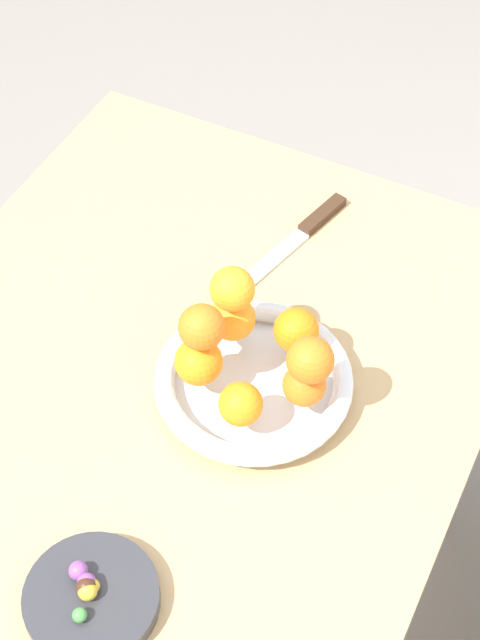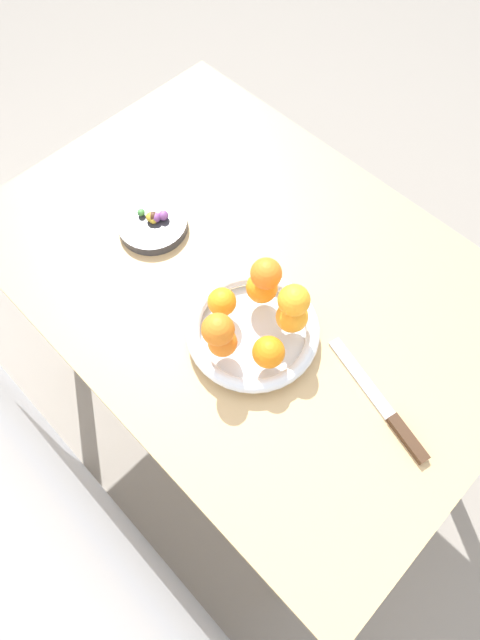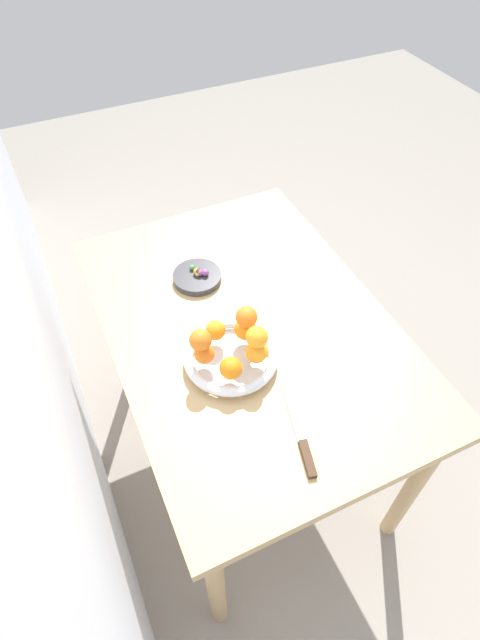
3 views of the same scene
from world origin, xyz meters
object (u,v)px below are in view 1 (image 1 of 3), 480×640
Objects in this scene: orange_4 at (304,385)px; candy_ball_4 at (78,571)px; candy_ball_2 at (93,586)px; orange_0 at (296,330)px; orange_6 at (310,360)px; candy_ball_3 at (86,587)px; candy_ball_5 at (80,615)px; orange_1 at (233,318)px; orange_5 at (202,327)px; candy_ball_6 at (87,582)px; orange_2 at (199,362)px; orange_7 at (232,289)px; candy_dish at (92,598)px; knife at (296,239)px; orange_3 at (241,404)px; fruit_bowl at (253,382)px; candy_ball_1 at (88,591)px; dining_table at (148,463)px; candy_ball_0 at (89,591)px.

orange_4 reaches higher than candy_ball_4.
orange_4 is at bearing 161.91° from candy_ball_2.
orange_6 is at bearing 33.45° from orange_0.
candy_ball_3 is 0.03m from candy_ball_5.
orange_1 is 1.04× the size of orange_5.
orange_1 is 0.09m from orange_5.
candy_ball_6 reaches higher than candy_ball_2.
candy_ball_6 is (0.29, 0.02, -0.04)m from orange_2.
orange_6 is 0.14m from orange_7.
candy_ball_2 reaches higher than candy_dish.
orange_4 is at bearing 67.38° from orange_7.
orange_0 is 0.98× the size of orange_1.
candy_dish is 0.32m from orange_5.
candy_ball_4 is (0.38, -0.08, -0.04)m from orange_0.
orange_5 is 2.54× the size of candy_ball_3.
candy_ball_4 is at bearing 0.42° from orange_2.
knife is at bearing -178.95° from orange_5.
orange_5 is at bearing -177.01° from candy_ball_6.
orange_5 is (-0.04, -0.07, 0.06)m from orange_3.
fruit_bowl is 0.33m from candy_ball_1.
candy_ball_4 is (-0.02, -0.02, 0.00)m from candy_ball_1.
knife is (-0.30, -0.00, -0.06)m from orange_2.
dining_table is 18.86× the size of orange_1.
fruit_bowl is 0.08m from orange_2.
orange_4 is (0.01, 0.07, 0.04)m from fruit_bowl.
fruit_bowl is at bearing 12.99° from knife.
candy_ball_1 is (0.39, -0.06, -0.04)m from orange_0.
orange_6 is 2.55× the size of candy_ball_3.
candy_ball_1 is 0.60m from knife.
orange_6 is at bearing 163.33° from candy_ball_5.
candy_dish is at bearing -169.72° from candy_ball_5.
orange_6 reaches higher than candy_ball_0.
candy_dish is 7.12× the size of candy_ball_6.
candy_ball_6 is (-0.00, -0.01, 0.00)m from candy_ball_2.
orange_7 is 0.25m from knife.
knife is at bearing -179.26° from orange_2.
orange_6 is 3.53× the size of candy_ball_2.
candy_ball_1 is at bearing 2.60° from knife.
knife reaches higher than dining_table.
candy_ball_1 reaches higher than knife.
candy_ball_0 is at bearing 2.66° from knife.
candy_ball_3 reaches higher than dining_table.
fruit_bowl is 4.25× the size of orange_1.
orange_5 is at bearing -119.24° from orange_3.
candy_ball_6 reaches higher than candy_ball_0.
candy_ball_4 is (0.29, 0.00, -0.09)m from orange_5.
dining_table is 19.67× the size of orange_5.
candy_ball_3 is at bearing 56.20° from candy_ball_4.
orange_2 is 0.29m from candy_ball_2.
orange_1 is (-0.05, -0.05, 0.05)m from fruit_bowl.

